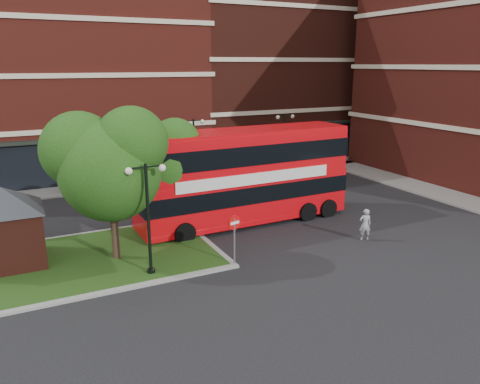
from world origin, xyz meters
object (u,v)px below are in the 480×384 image
woman (365,225)px  car_silver (91,181)px  bus (244,170)px  car_white (266,167)px

woman → car_silver: 20.00m
bus → car_white: bus is taller
bus → car_silver: bus is taller
woman → car_white: size_ratio=0.37×
bus → woman: bearing=-52.1°
woman → car_white: 15.29m
car_silver → bus: bearing=-148.9°
car_white → car_silver: bearing=85.3°
bus → car_silver: (-6.82, 11.25, -2.42)m
woman → car_silver: (-11.20, 16.57, -0.16)m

